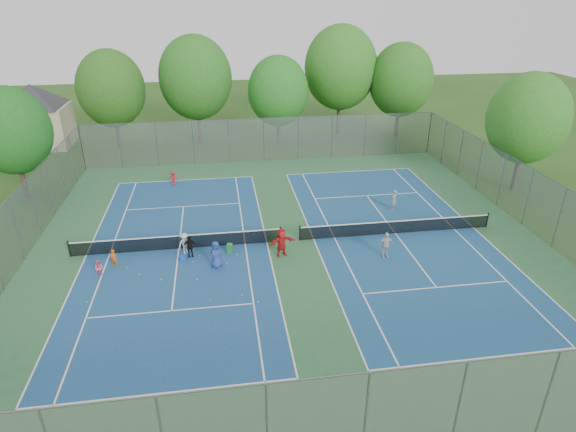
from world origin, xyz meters
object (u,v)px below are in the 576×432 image
object	(u,v)px
net_left	(178,242)
ball_crate	(182,258)
instructor	(394,200)
net_right	(396,227)
ball_hopper	(230,249)

from	to	relation	value
net_left	ball_crate	world-z (taller)	net_left
ball_crate	instructor	world-z (taller)	instructor
net_right	ball_hopper	distance (m)	10.92
net_right	ball_hopper	bearing A→B (deg)	-174.81
ball_crate	instructor	bearing A→B (deg)	18.73
net_right	instructor	xyz separation A→B (m)	(1.12, 3.61, 0.32)
net_left	instructor	distance (m)	15.55
net_left	ball_hopper	world-z (taller)	net_left
instructor	ball_crate	bearing A→B (deg)	-23.93
net_left	net_right	size ratio (longest dim) A/B	1.00
net_right	ball_hopper	xyz separation A→B (m)	(-10.88, -0.99, -0.14)
net_left	instructor	world-z (taller)	instructor
net_left	net_right	bearing A→B (deg)	0.00
ball_crate	instructor	size ratio (longest dim) A/B	0.21
net_right	ball_crate	size ratio (longest dim) A/B	39.84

